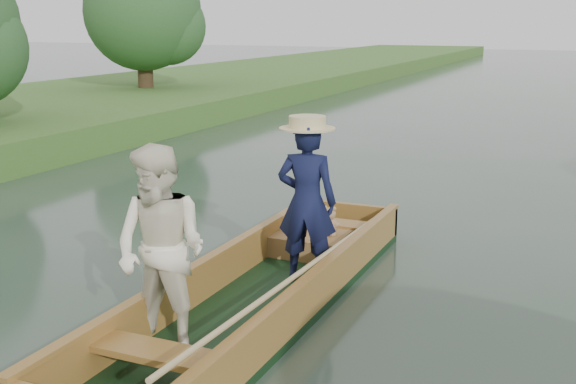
% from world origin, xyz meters
% --- Properties ---
extents(ground, '(120.00, 120.00, 0.00)m').
position_xyz_m(ground, '(0.00, 0.00, 0.00)').
color(ground, '#283D30').
rests_on(ground, ground).
extents(trees_far, '(22.95, 12.67, 4.47)m').
position_xyz_m(trees_far, '(0.66, 8.26, 2.46)').
color(trees_far, '#47331E').
rests_on(trees_far, ground).
extents(punt, '(1.21, 5.00, 1.65)m').
position_xyz_m(punt, '(-0.07, -0.15, 0.53)').
color(punt, black).
rests_on(punt, ground).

